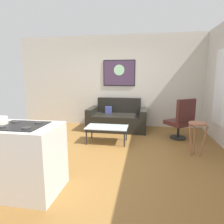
% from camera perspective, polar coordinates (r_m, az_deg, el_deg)
% --- Properties ---
extents(ground, '(6.40, 6.40, 0.04)m').
position_cam_1_polar(ground, '(4.08, -3.47, -12.24)').
color(ground, brown).
extents(back_wall, '(6.40, 0.05, 2.80)m').
position_cam_1_polar(back_wall, '(6.15, 1.52, 8.99)').
color(back_wall, beige).
rests_on(back_wall, ground).
extents(couch, '(1.70, 0.94, 0.91)m').
position_cam_1_polar(couch, '(5.74, 1.60, -2.16)').
color(couch, black).
rests_on(couch, ground).
extents(coffee_table, '(0.97, 0.54, 0.39)m').
position_cam_1_polar(coffee_table, '(4.58, -1.49, -4.72)').
color(coffee_table, silver).
rests_on(coffee_table, ground).
extents(armchair, '(0.76, 0.76, 1.03)m').
position_cam_1_polar(armchair, '(5.07, 19.79, -2.15)').
color(armchair, black).
rests_on(armchair, ground).
extents(bar_stool, '(0.37, 0.37, 0.67)m').
position_cam_1_polar(bar_stool, '(4.14, 23.75, -4.91)').
color(bar_stool, '#995E44').
rests_on(bar_stool, ground).
extents(kitchen_counter, '(1.50, 0.69, 0.94)m').
position_cam_1_polar(kitchen_counter, '(3.07, -28.80, -11.69)').
color(kitchen_counter, silver).
rests_on(kitchen_counter, ground).
extents(wall_painting, '(0.99, 0.03, 0.79)m').
position_cam_1_polar(wall_painting, '(6.10, 2.11, 11.42)').
color(wall_painting, black).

